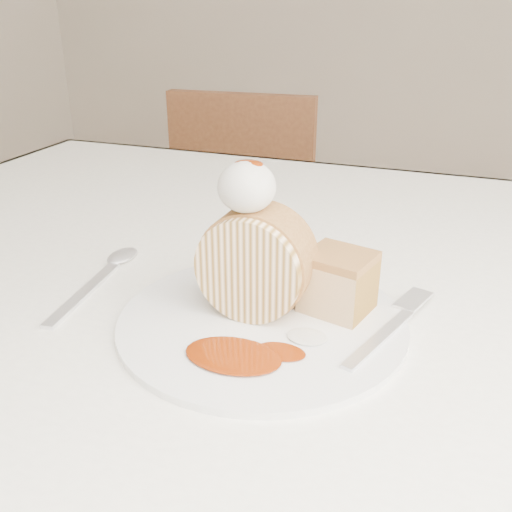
% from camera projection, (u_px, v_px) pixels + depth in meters
% --- Properties ---
extents(table, '(1.40, 0.90, 0.75)m').
position_uv_depth(table, '(314.00, 322.00, 0.74)').
color(table, white).
rests_on(table, ground).
extents(chair_far, '(0.41, 0.41, 0.83)m').
position_uv_depth(chair_far, '(252.00, 213.00, 1.66)').
color(chair_far, brown).
rests_on(chair_far, ground).
extents(plate, '(0.35, 0.35, 0.01)m').
position_uv_depth(plate, '(262.00, 321.00, 0.56)').
color(plate, white).
rests_on(plate, table).
extents(roulade_slice, '(0.11, 0.06, 0.11)m').
position_uv_depth(roulade_slice, '(256.00, 263.00, 0.55)').
color(roulade_slice, '#FDDBB0').
rests_on(roulade_slice, plate).
extents(cake_chunk, '(0.08, 0.07, 0.05)m').
position_uv_depth(cake_chunk, '(338.00, 286.00, 0.57)').
color(cake_chunk, '#A56F3E').
rests_on(cake_chunk, plate).
extents(whipped_cream, '(0.05, 0.05, 0.05)m').
position_uv_depth(whipped_cream, '(247.00, 187.00, 0.52)').
color(whipped_cream, silver).
rests_on(whipped_cream, roulade_slice).
extents(caramel_drizzle, '(0.03, 0.02, 0.01)m').
position_uv_depth(caramel_drizzle, '(249.00, 157.00, 0.51)').
color(caramel_drizzle, maroon).
rests_on(caramel_drizzle, whipped_cream).
extents(caramel_pool, '(0.10, 0.08, 0.00)m').
position_uv_depth(caramel_pool, '(233.00, 355.00, 0.50)').
color(caramel_pool, maroon).
rests_on(caramel_pool, plate).
extents(fork, '(0.08, 0.17, 0.00)m').
position_uv_depth(fork, '(379.00, 339.00, 0.52)').
color(fork, silver).
rests_on(fork, plate).
extents(spoon, '(0.05, 0.18, 0.00)m').
position_uv_depth(spoon, '(84.00, 293.00, 0.62)').
color(spoon, silver).
rests_on(spoon, table).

